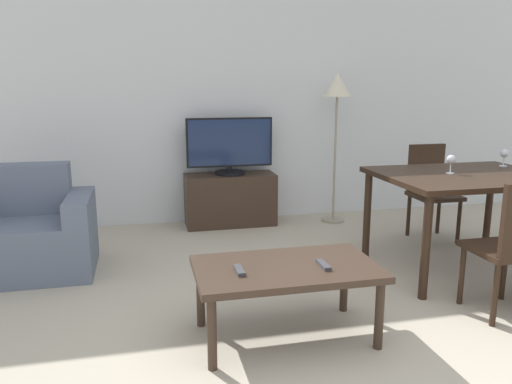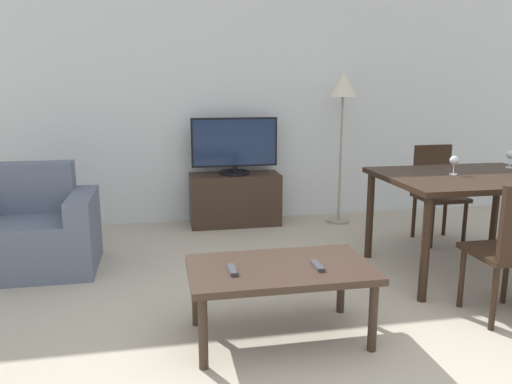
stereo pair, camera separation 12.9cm
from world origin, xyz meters
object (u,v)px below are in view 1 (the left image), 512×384
object	(u,v)px
coffee_table	(286,274)
wine_glass_left	(504,154)
armchair	(25,235)
remote_secondary	(323,265)
dining_chair_far	(431,187)
floor_lamp	(337,96)
wine_glass_center	(451,161)
tv_stand	(230,200)
remote_primary	(239,270)
dining_table	(465,184)
tv	(230,146)

from	to	relation	value
coffee_table	wine_glass_left	distance (m)	2.43
armchair	remote_secondary	world-z (taller)	armchair
dining_chair_far	remote_secondary	distance (m)	2.34
floor_lamp	wine_glass_left	xyz separation A→B (m)	(0.96, -1.32, -0.45)
wine_glass_center	coffee_table	bearing A→B (deg)	-153.17
coffee_table	floor_lamp	distance (m)	2.76
tv_stand	dining_chair_far	xyz separation A→B (m)	(1.77, -0.86, 0.22)
remote_primary	tv_stand	bearing A→B (deg)	81.04
dining_table	remote_primary	size ratio (longest dim) A/B	8.66
remote_primary	wine_glass_center	size ratio (longest dim) A/B	1.03
coffee_table	remote_primary	world-z (taller)	remote_primary
remote_primary	floor_lamp	bearing A→B (deg)	57.55
dining_chair_far	floor_lamp	size ratio (longest dim) A/B	0.57
tv	wine_glass_center	distance (m)	2.17
remote_secondary	coffee_table	bearing A→B (deg)	162.54
remote_secondary	tv_stand	bearing A→B (deg)	92.09
tv	coffee_table	bearing A→B (deg)	-92.56
wine_glass_left	armchair	bearing A→B (deg)	173.15
dining_table	wine_glass_center	bearing A→B (deg)	164.97
remote_secondary	dining_chair_far	bearing A→B (deg)	43.99
tv	remote_primary	bearing A→B (deg)	-98.97
dining_table	wine_glass_left	bearing A→B (deg)	24.59
tv	remote_secondary	xyz separation A→B (m)	(0.09, -2.48, -0.38)
armchair	remote_primary	world-z (taller)	armchair
armchair	floor_lamp	world-z (taller)	floor_lamp
coffee_table	floor_lamp	xyz separation A→B (m)	(1.20, 2.30, 0.94)
wine_glass_center	wine_glass_left	bearing A→B (deg)	17.77
coffee_table	remote_secondary	world-z (taller)	remote_secondary
remote_secondary	wine_glass_center	xyz separation A→B (m)	(1.33, 0.84, 0.42)
remote_primary	dining_table	bearing A→B (deg)	21.97
coffee_table	floor_lamp	size ratio (longest dim) A/B	0.66
armchair	remote_primary	size ratio (longest dim) A/B	6.76
armchair	coffee_table	xyz separation A→B (m)	(1.67, -1.44, 0.09)
tv_stand	remote_primary	xyz separation A→B (m)	(-0.39, -2.45, 0.18)
remote_primary	armchair	bearing A→B (deg)	133.36
dining_chair_far	remote_primary	distance (m)	2.69
remote_primary	dining_chair_far	bearing A→B (deg)	36.49
wine_glass_center	remote_primary	bearing A→B (deg)	-155.87
tv_stand	dining_chair_far	world-z (taller)	dining_chair_far
dining_table	dining_chair_far	world-z (taller)	dining_chair_far
tv_stand	dining_chair_far	distance (m)	1.98
remote_primary	wine_glass_center	distance (m)	2.03
dining_table	coffee_table	bearing A→B (deg)	-155.80
armchair	dining_chair_far	xyz separation A→B (m)	(3.55, 0.12, 0.19)
armchair	wine_glass_left	world-z (taller)	wine_glass_left
floor_lamp	wine_glass_left	size ratio (longest dim) A/B	10.69
wine_glass_center	armchair	bearing A→B (deg)	168.29
armchair	floor_lamp	distance (m)	3.17
coffee_table	tv	bearing A→B (deg)	87.44
remote_primary	remote_secondary	size ratio (longest dim) A/B	1.00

